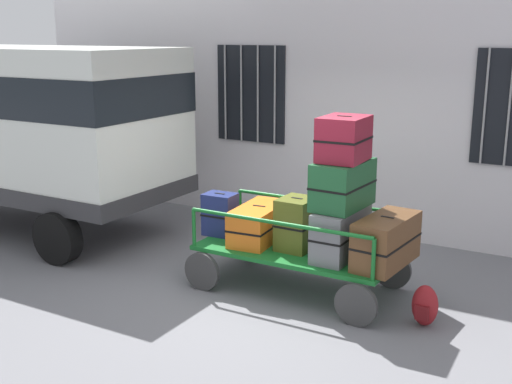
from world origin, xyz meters
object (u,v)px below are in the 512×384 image
(suitcase_left_bottom, at_px, (220,214))
(suitcase_midright_bottom, at_px, (341,232))
(suitcase_center_bottom, at_px, (297,224))
(suitcase_midright_middle, at_px, (343,184))
(suitcase_right_bottom, at_px, (386,241))
(suitcase_midright_top, at_px, (344,139))
(backpack, at_px, (425,306))
(luggage_cart, at_px, (298,256))
(van, at_px, (36,119))
(suitcase_midleft_bottom, at_px, (259,223))

(suitcase_left_bottom, relative_size, suitcase_midright_bottom, 0.56)
(suitcase_left_bottom, xyz_separation_m, suitcase_midright_bottom, (1.59, 0.02, 0.02))
(suitcase_center_bottom, distance_m, suitcase_midright_middle, 0.74)
(suitcase_midright_middle, distance_m, suitcase_right_bottom, 0.77)
(suitcase_midright_middle, distance_m, suitcase_midright_top, 0.51)
(suitcase_midright_top, bearing_deg, backpack, -12.03)
(luggage_cart, bearing_deg, van, 176.97)
(suitcase_right_bottom, relative_size, backpack, 2.24)
(suitcase_center_bottom, relative_size, suitcase_right_bottom, 0.62)
(suitcase_midleft_bottom, relative_size, suitcase_midright_middle, 1.16)
(luggage_cart, distance_m, suitcase_center_bottom, 0.40)
(suitcase_center_bottom, bearing_deg, suitcase_right_bottom, 1.38)
(suitcase_midright_bottom, bearing_deg, suitcase_midright_middle, 90.00)
(backpack, bearing_deg, suitcase_midright_bottom, 167.54)
(suitcase_right_bottom, xyz_separation_m, backpack, (0.51, -0.21, -0.56))
(suitcase_midright_bottom, height_order, backpack, suitcase_midright_bottom)
(luggage_cart, relative_size, suitcase_midright_top, 3.86)
(suitcase_midleft_bottom, bearing_deg, suitcase_left_bottom, -175.88)
(luggage_cart, bearing_deg, suitcase_center_bottom, -90.00)
(suitcase_right_bottom, bearing_deg, suitcase_left_bottom, -179.94)
(luggage_cart, height_order, suitcase_midright_bottom, suitcase_midright_bottom)
(suitcase_midright_bottom, height_order, suitcase_midright_top, suitcase_midright_top)
(van, distance_m, luggage_cart, 4.66)
(van, bearing_deg, luggage_cart, -3.03)
(suitcase_midleft_bottom, relative_size, suitcase_midright_bottom, 1.02)
(suitcase_center_bottom, bearing_deg, backpack, -6.74)
(suitcase_center_bottom, bearing_deg, suitcase_midleft_bottom, 173.40)
(luggage_cart, xyz_separation_m, suitcase_center_bottom, (-0.00, -0.04, 0.40))
(suitcase_left_bottom, height_order, suitcase_midright_top, suitcase_midright_top)
(suitcase_left_bottom, relative_size, suitcase_midleft_bottom, 0.55)
(suitcase_center_bottom, height_order, suitcase_midright_top, suitcase_midright_top)
(van, height_order, suitcase_midright_top, van)
(suitcase_left_bottom, xyz_separation_m, backpack, (2.63, -0.21, -0.55))
(suitcase_midleft_bottom, relative_size, suitcase_right_bottom, 0.97)
(van, relative_size, suitcase_midright_middle, 5.29)
(suitcase_left_bottom, distance_m, suitcase_center_bottom, 1.06)
(luggage_cart, xyz_separation_m, suitcase_midleft_bottom, (-0.53, 0.02, 0.31))
(suitcase_left_bottom, distance_m, suitcase_right_bottom, 2.12)
(suitcase_midleft_bottom, bearing_deg, suitcase_center_bottom, -6.60)
(van, xyz_separation_m, luggage_cart, (4.48, -0.24, -1.27))
(luggage_cart, height_order, suitcase_right_bottom, suitcase_right_bottom)
(backpack, bearing_deg, van, 175.64)
(suitcase_midleft_bottom, xyz_separation_m, suitcase_center_bottom, (0.53, -0.06, 0.09))
(suitcase_midright_bottom, relative_size, suitcase_midright_top, 1.53)
(suitcase_midleft_bottom, bearing_deg, luggage_cart, -2.46)
(van, bearing_deg, suitcase_midright_top, -2.73)
(suitcase_midright_bottom, bearing_deg, suitcase_midleft_bottom, 179.08)
(luggage_cart, xyz_separation_m, suitcase_midright_bottom, (0.53, 0.01, 0.37))
(suitcase_left_bottom, distance_m, suitcase_midright_bottom, 1.59)
(suitcase_midright_bottom, bearing_deg, suitcase_left_bottom, -179.24)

